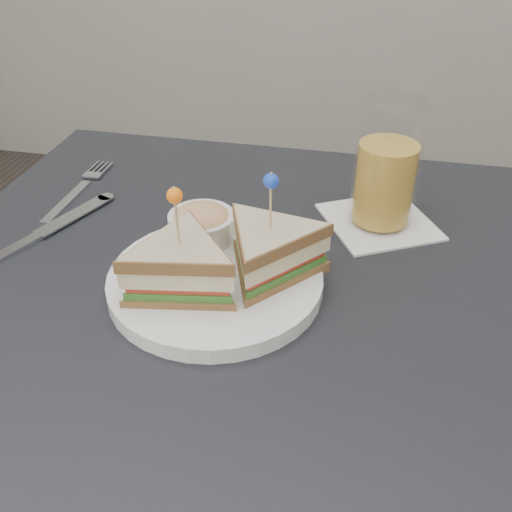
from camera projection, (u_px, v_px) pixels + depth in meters
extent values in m
cube|color=black|center=(245.00, 308.00, 0.63)|extent=(0.80, 0.80, 0.03)
cylinder|color=black|center=(122.00, 317.00, 1.19)|extent=(0.04, 0.04, 0.72)
cylinder|color=black|center=(471.00, 369.00, 1.07)|extent=(0.04, 0.04, 0.72)
cylinder|color=white|center=(216.00, 282.00, 0.64)|extent=(0.31, 0.31, 0.01)
cylinder|color=white|center=(215.00, 276.00, 0.63)|extent=(0.31, 0.31, 0.00)
cylinder|color=#D6B87B|center=(177.00, 221.00, 0.56)|extent=(0.00, 0.00, 0.08)
sphere|color=orange|center=(175.00, 196.00, 0.54)|extent=(0.02, 0.02, 0.02)
cylinder|color=#D6B87B|center=(271.00, 206.00, 0.58)|extent=(0.00, 0.00, 0.08)
sphere|color=blue|center=(271.00, 181.00, 0.57)|extent=(0.02, 0.02, 0.02)
cylinder|color=white|center=(202.00, 228.00, 0.68)|extent=(0.10, 0.10, 0.04)
ellipsoid|color=#E0B772|center=(201.00, 219.00, 0.68)|extent=(0.09, 0.09, 0.03)
cube|color=silver|center=(67.00, 202.00, 0.80)|extent=(0.02, 0.12, 0.00)
cube|color=silver|center=(92.00, 175.00, 0.86)|extent=(0.03, 0.02, 0.00)
cube|color=silver|center=(12.00, 251.00, 0.69)|extent=(0.05, 0.10, 0.01)
cube|color=silver|center=(74.00, 215.00, 0.76)|extent=(0.06, 0.12, 0.00)
cylinder|color=silver|center=(106.00, 197.00, 0.80)|extent=(0.03, 0.03, 0.00)
cube|color=white|center=(379.00, 222.00, 0.75)|extent=(0.18, 0.18, 0.00)
cylinder|color=gold|center=(384.00, 183.00, 0.72)|extent=(0.10, 0.10, 0.10)
cylinder|color=white|center=(387.00, 164.00, 0.71)|extent=(0.11, 0.11, 0.16)
cube|color=white|center=(394.00, 144.00, 0.70)|extent=(0.03, 0.03, 0.02)
cube|color=white|center=(382.00, 155.00, 0.69)|extent=(0.02, 0.02, 0.02)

